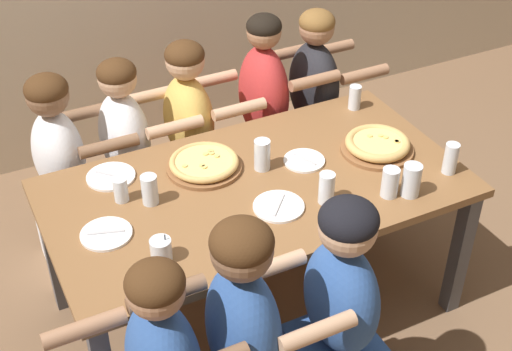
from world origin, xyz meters
name	(u,v)px	position (x,y,z in m)	size (l,w,h in m)	color
ground_plane	(256,305)	(0.00, 0.00, 0.00)	(18.00, 18.00, 0.00)	brown
dining_table	(256,199)	(0.00, 0.00, 0.66)	(1.82, 0.98, 0.74)	brown
pizza_board_main	(204,164)	(-0.15, 0.21, 0.77)	(0.34, 0.34, 0.05)	brown
pizza_board_second	(377,145)	(0.62, -0.01, 0.77)	(0.34, 0.34, 0.06)	brown
empty_plate_a	(106,234)	(-0.68, -0.03, 0.75)	(0.21, 0.21, 0.02)	white
empty_plate_b	(304,161)	(0.27, 0.06, 0.75)	(0.19, 0.19, 0.02)	white
empty_plate_c	(111,177)	(-0.55, 0.33, 0.75)	(0.22, 0.22, 0.02)	white
empty_plate_d	(279,206)	(0.01, -0.19, 0.75)	(0.22, 0.22, 0.02)	white
cocktail_glass_blue	(161,251)	(-0.53, -0.27, 0.78)	(0.08, 0.08, 0.12)	silver
drinking_glass_a	(121,191)	(-0.56, 0.16, 0.79)	(0.06, 0.06, 0.11)	silver
drinking_glass_b	(450,160)	(0.81, -0.30, 0.80)	(0.06, 0.06, 0.15)	silver
drinking_glass_c	(327,188)	(0.21, -0.24, 0.81)	(0.07, 0.07, 0.14)	silver
drinking_glass_d	(262,156)	(0.08, 0.10, 0.81)	(0.07, 0.07, 0.14)	silver
drinking_glass_e	(390,184)	(0.47, -0.32, 0.80)	(0.07, 0.07, 0.13)	silver
drinking_glass_f	(355,97)	(0.74, 0.36, 0.80)	(0.06, 0.06, 0.13)	silver
drinking_glass_g	(150,191)	(-0.45, 0.09, 0.80)	(0.07, 0.07, 0.13)	silver
drinking_glass_h	(411,180)	(0.56, -0.35, 0.82)	(0.08, 0.08, 0.15)	silver
diner_near_center	(337,330)	(-0.01, -0.71, 0.53)	(0.51, 0.40, 1.14)	#2D5193
diner_far_left	(65,183)	(-0.69, 0.71, 0.51)	(0.51, 0.40, 1.10)	silver
diner_far_center	(191,148)	(-0.03, 0.71, 0.52)	(0.51, 0.40, 1.13)	gold
diner_far_midright	(264,126)	(0.40, 0.71, 0.53)	(0.51, 0.40, 1.18)	#B22D2D
diner_far_right	(313,115)	(0.71, 0.71, 0.52)	(0.51, 0.40, 1.15)	#232328
diner_far_midleft	(129,167)	(-0.37, 0.71, 0.50)	(0.51, 0.40, 1.11)	silver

